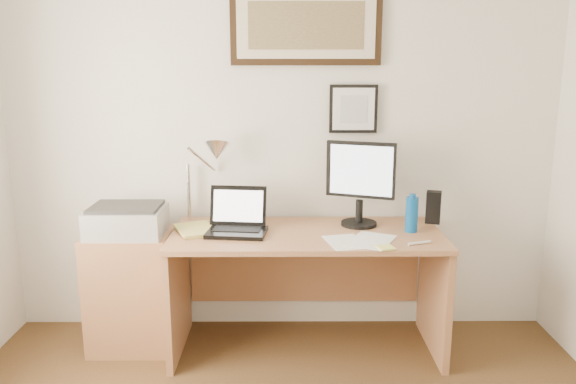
{
  "coord_description": "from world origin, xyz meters",
  "views": [
    {
      "loc": [
        0.02,
        -1.56,
        1.72
      ],
      "look_at": [
        0.04,
        1.43,
        1.04
      ],
      "focal_mm": 35.0,
      "sensor_mm": 36.0,
      "label": 1
    }
  ],
  "objects_px": {
    "side_cabinet": "(132,290)",
    "desk": "(306,265)",
    "water_bottle": "(412,215)",
    "printer": "(127,220)",
    "book": "(178,232)",
    "lcd_monitor": "(360,179)",
    "laptop": "(237,223)"
  },
  "relations": [
    {
      "from": "side_cabinet",
      "to": "desk",
      "type": "relative_size",
      "value": 0.46
    },
    {
      "from": "water_bottle",
      "to": "printer",
      "type": "height_order",
      "value": "water_bottle"
    },
    {
      "from": "book",
      "to": "lcd_monitor",
      "type": "bearing_deg",
      "value": 8.62
    },
    {
      "from": "printer",
      "to": "laptop",
      "type": "bearing_deg",
      "value": -1.77
    },
    {
      "from": "desk",
      "to": "printer",
      "type": "height_order",
      "value": "printer"
    },
    {
      "from": "desk",
      "to": "book",
      "type": "bearing_deg",
      "value": -171.9
    },
    {
      "from": "printer",
      "to": "lcd_monitor",
      "type": "bearing_deg",
      "value": 4.62
    },
    {
      "from": "side_cabinet",
      "to": "laptop",
      "type": "bearing_deg",
      "value": -3.58
    },
    {
      "from": "lcd_monitor",
      "to": "laptop",
      "type": "bearing_deg",
      "value": -169.79
    },
    {
      "from": "book",
      "to": "laptop",
      "type": "relative_size",
      "value": 0.8
    },
    {
      "from": "desk",
      "to": "laptop",
      "type": "relative_size",
      "value": 4.39
    },
    {
      "from": "side_cabinet",
      "to": "laptop",
      "type": "distance_m",
      "value": 0.8
    },
    {
      "from": "side_cabinet",
      "to": "desk",
      "type": "distance_m",
      "value": 1.08
    },
    {
      "from": "desk",
      "to": "printer",
      "type": "relative_size",
      "value": 3.64
    },
    {
      "from": "water_bottle",
      "to": "laptop",
      "type": "relative_size",
      "value": 0.58
    },
    {
      "from": "printer",
      "to": "water_bottle",
      "type": "bearing_deg",
      "value": -0.64
    },
    {
      "from": "water_bottle",
      "to": "lcd_monitor",
      "type": "xyz_separation_m",
      "value": [
        -0.29,
        0.13,
        0.19
      ]
    },
    {
      "from": "laptop",
      "to": "printer",
      "type": "relative_size",
      "value": 0.83
    },
    {
      "from": "side_cabinet",
      "to": "lcd_monitor",
      "type": "bearing_deg",
      "value": 3.77
    },
    {
      "from": "book",
      "to": "printer",
      "type": "distance_m",
      "value": 0.32
    },
    {
      "from": "water_bottle",
      "to": "book",
      "type": "bearing_deg",
      "value": -178.64
    },
    {
      "from": "side_cabinet",
      "to": "book",
      "type": "relative_size",
      "value": 2.5
    },
    {
      "from": "book",
      "to": "printer",
      "type": "xyz_separation_m",
      "value": [
        -0.31,
        0.05,
        0.06
      ]
    },
    {
      "from": "lcd_monitor",
      "to": "printer",
      "type": "bearing_deg",
      "value": -175.38
    },
    {
      "from": "desk",
      "to": "lcd_monitor",
      "type": "height_order",
      "value": "lcd_monitor"
    },
    {
      "from": "book",
      "to": "laptop",
      "type": "height_order",
      "value": "laptop"
    },
    {
      "from": "desk",
      "to": "lcd_monitor",
      "type": "bearing_deg",
      "value": 9.8
    },
    {
      "from": "side_cabinet",
      "to": "book",
      "type": "bearing_deg",
      "value": -13.04
    },
    {
      "from": "side_cabinet",
      "to": "water_bottle",
      "type": "xyz_separation_m",
      "value": [
        1.69,
        -0.04,
        0.49
      ]
    },
    {
      "from": "laptop",
      "to": "lcd_monitor",
      "type": "height_order",
      "value": "lcd_monitor"
    },
    {
      "from": "side_cabinet",
      "to": "printer",
      "type": "xyz_separation_m",
      "value": [
        0.0,
        -0.02,
        0.45
      ]
    },
    {
      "from": "book",
      "to": "lcd_monitor",
      "type": "height_order",
      "value": "lcd_monitor"
    }
  ]
}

